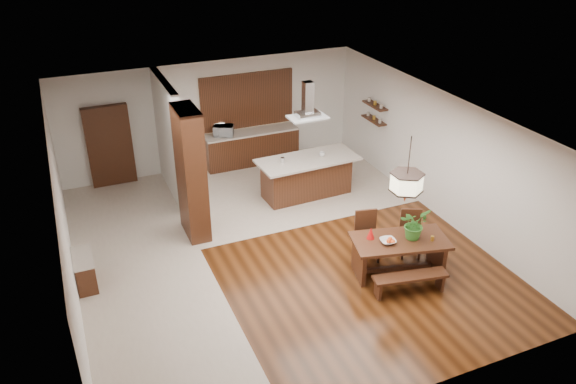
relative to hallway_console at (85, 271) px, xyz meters
name	(u,v)px	position (x,y,z in m)	size (l,w,h in m)	color
room_shell	(274,158)	(3.81, -0.20, 1.75)	(9.00, 9.04, 2.92)	#341809
tile_hallway	(145,277)	(1.06, -0.20, -0.31)	(2.50, 9.00, 0.01)	#C1B1A1
tile_kitchen	(284,186)	(5.06, 2.30, -0.31)	(5.50, 4.00, 0.01)	#C1B1A1
soffit_band	(273,118)	(3.81, -0.20, 2.57)	(8.00, 9.00, 0.02)	#38180E
partition_pier	(191,174)	(2.41, 1.00, 1.14)	(0.45, 1.00, 2.90)	black
partition_stub	(169,139)	(2.41, 3.10, 1.14)	(0.18, 2.40, 2.90)	silver
hallway_console	(85,271)	(0.00, 0.00, 0.00)	(0.37, 0.88, 0.63)	black
hallway_doorway	(110,146)	(1.11, 4.20, 0.74)	(1.10, 0.20, 2.10)	black
rear_counter	(252,147)	(4.81, 4.00, 0.16)	(2.60, 0.62, 0.95)	black
kitchen_window	(247,100)	(4.81, 4.26, 1.44)	(2.60, 0.08, 1.50)	#A46C31
shelf_lower	(374,120)	(7.68, 2.40, 1.08)	(0.26, 0.90, 0.04)	black
shelf_upper	(375,105)	(7.68, 2.40, 1.49)	(0.26, 0.90, 0.04)	black
dining_table	(399,248)	(5.69, -2.00, 0.25)	(2.00, 1.32, 0.76)	black
dining_bench	(410,284)	(5.53, -2.65, -0.12)	(1.42, 0.31, 0.40)	black
dining_chair_left	(368,237)	(5.37, -1.35, 0.20)	(0.46, 0.46, 1.03)	black
dining_chair_right	(411,234)	(6.27, -1.57, 0.17)	(0.43, 0.43, 0.97)	black
pendant_lantern	(408,170)	(5.69, -2.00, 1.93)	(0.64, 0.64, 1.31)	#F5EBBC
foliage_plant	(414,224)	(5.94, -2.03, 0.75)	(0.54, 0.47, 0.60)	#327125
fruit_bowl	(388,241)	(5.40, -2.01, 0.49)	(0.29, 0.29, 0.07)	beige
napkin_cone	(371,233)	(5.18, -1.74, 0.57)	(0.15, 0.15, 0.24)	red
gold_ornament	(432,238)	(6.23, -2.28, 0.50)	(0.07, 0.07, 0.10)	gold
kitchen_island	(307,176)	(5.41, 1.67, 0.20)	(2.49, 1.16, 1.01)	black
range_hood	(308,100)	(5.41, 1.67, 2.15)	(0.90, 0.55, 0.87)	silver
island_cup	(322,154)	(5.78, 1.61, 0.75)	(0.13, 0.13, 0.11)	silver
microwave	(223,131)	(4.03, 3.98, 0.78)	(0.52, 0.35, 0.29)	silver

